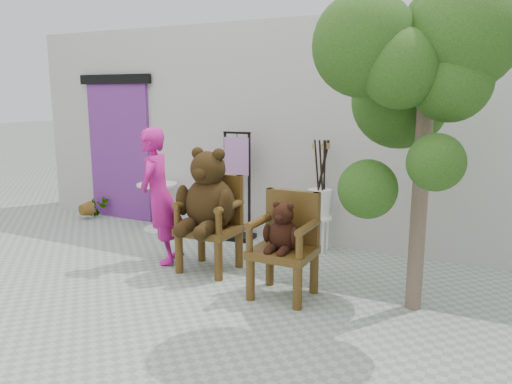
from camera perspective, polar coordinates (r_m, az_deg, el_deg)
ground_plane at (r=4.90m, az=-8.37°, el=-13.27°), size 60.00×60.00×0.00m
back_wall at (r=7.24m, az=5.60°, el=6.96°), size 9.00×1.00×3.00m
doorway at (r=8.41m, az=-15.32°, el=4.90°), size 1.40×0.11×2.33m
chair_big at (r=5.71m, az=-5.40°, el=-1.25°), size 0.71×0.75×1.43m
chair_small at (r=5.02m, az=3.35°, el=-5.14°), size 0.60×0.55×1.06m
person at (r=6.08m, az=-10.93°, el=-0.49°), size 0.53×0.67×1.63m
cafe_table at (r=7.65m, az=-11.18°, el=-1.00°), size 0.60×0.60×0.70m
display_stand at (r=6.98m, az=-2.15°, el=-0.74°), size 0.48×0.39×1.51m
stool_bucket at (r=6.48m, az=7.31°, el=-1.21°), size 0.32×0.32×1.45m
tree at (r=4.72m, az=17.51°, el=12.80°), size 1.66×1.75×2.96m
potted_plant at (r=8.64m, az=-18.14°, el=-1.53°), size 0.44×0.40×0.42m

